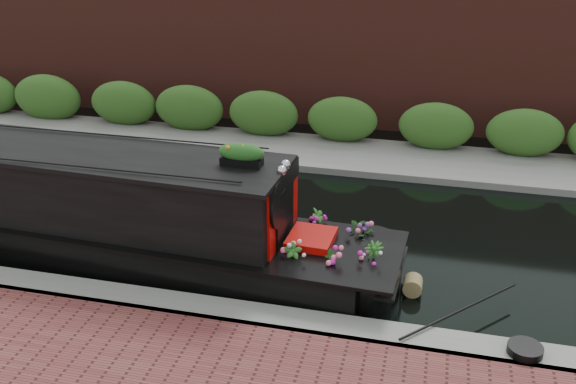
# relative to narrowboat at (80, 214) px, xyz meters

# --- Properties ---
(ground) EXTENTS (80.00, 80.00, 0.00)m
(ground) POSITION_rel_narrowboat_xyz_m (1.68, 1.76, -0.78)
(ground) COLOR black
(ground) RESTS_ON ground
(near_bank_coping) EXTENTS (40.00, 0.60, 0.50)m
(near_bank_coping) POSITION_rel_narrowboat_xyz_m (1.68, -1.54, -0.78)
(near_bank_coping) COLOR gray
(near_bank_coping) RESTS_ON ground
(far_bank_path) EXTENTS (40.00, 2.40, 0.34)m
(far_bank_path) POSITION_rel_narrowboat_xyz_m (1.68, 5.96, -0.78)
(far_bank_path) COLOR slate
(far_bank_path) RESTS_ON ground
(far_hedge) EXTENTS (40.00, 1.10, 2.80)m
(far_hedge) POSITION_rel_narrowboat_xyz_m (1.68, 6.86, -0.78)
(far_hedge) COLOR #2B541C
(far_hedge) RESTS_ON ground
(far_brick_wall) EXTENTS (40.00, 1.00, 8.00)m
(far_brick_wall) POSITION_rel_narrowboat_xyz_m (1.68, 8.96, -0.78)
(far_brick_wall) COLOR #4E211A
(far_brick_wall) RESTS_ON ground
(narrowboat) EXTENTS (11.31, 2.47, 2.63)m
(narrowboat) POSITION_rel_narrowboat_xyz_m (0.00, 0.00, 0.00)
(narrowboat) COLOR black
(narrowboat) RESTS_ON ground
(rope_fender) EXTENTS (0.32, 0.34, 0.32)m
(rope_fender) POSITION_rel_narrowboat_xyz_m (6.09, -0.00, -0.63)
(rope_fender) COLOR olive
(rope_fender) RESTS_ON ground
(coiled_mooring_rope) EXTENTS (0.49, 0.49, 0.12)m
(coiled_mooring_rope) POSITION_rel_narrowboat_xyz_m (7.72, -1.55, -0.47)
(coiled_mooring_rope) COLOR black
(coiled_mooring_rope) RESTS_ON near_bank_coping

